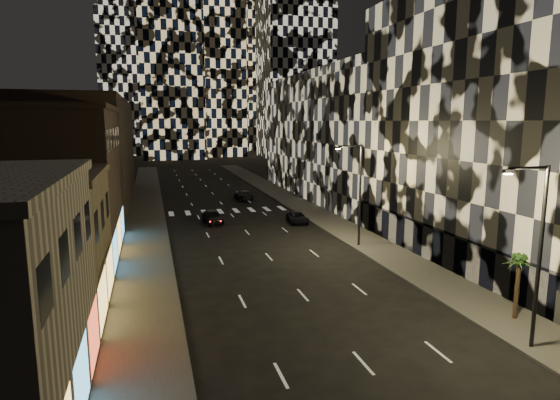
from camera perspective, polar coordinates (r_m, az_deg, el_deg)
sidewalk_left at (r=58.55m, az=-16.06°, el=-1.71°), size 4.00×120.00×0.15m
sidewalk_right at (r=61.61m, az=2.87°, el=-0.79°), size 4.00×120.00×0.15m
curb_left at (r=58.56m, az=-14.00°, el=-1.61°), size 0.20×120.00×0.15m
curb_right at (r=60.99m, az=1.00°, el=-0.89°), size 0.20×120.00×0.15m
retail_tan at (r=30.39m, az=-30.07°, el=-5.36°), size 10.00×10.00×8.00m
retail_brown at (r=42.04m, az=-26.13°, el=1.55°), size 10.00×15.00×12.00m
retail_filler_left at (r=68.06m, az=-22.20°, el=5.38°), size 10.00×40.00×14.00m
midrise_right at (r=43.30m, az=27.15°, el=8.34°), size 16.00×25.00×22.00m
midrise_base at (r=39.72m, az=17.85°, el=-4.96°), size 0.60×25.00×3.00m
midrise_filler_right at (r=70.81m, az=8.89°, el=7.73°), size 16.00×40.00×18.00m
streetlight_near at (r=25.44m, az=28.80°, el=-4.82°), size 2.55×0.25×9.00m
streetlight_far at (r=41.79m, az=9.44°, el=1.47°), size 2.55×0.25×9.00m
car_dark_midlane at (r=52.18m, az=-8.21°, el=-2.03°), size 2.27×4.54×1.48m
car_dark_oncoming at (r=67.15m, az=-4.46°, el=0.60°), size 2.24×4.93×1.40m
car_dark_rightlane at (r=51.93m, az=2.14°, el=-2.16°), size 2.37×4.43×1.18m
palm_tree at (r=29.42m, az=27.12°, el=-7.11°), size 1.90×1.90×3.75m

